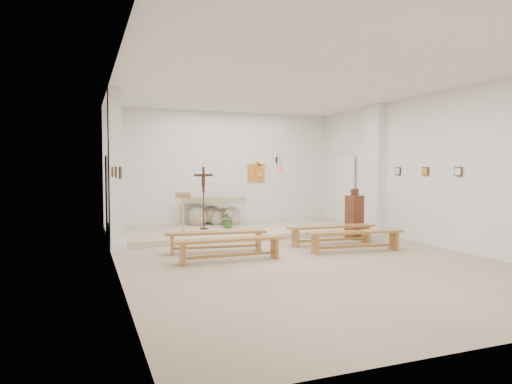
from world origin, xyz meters
name	(u,v)px	position (x,y,z in m)	size (l,w,h in m)	color
ground	(295,256)	(0.00, 0.00, 0.00)	(7.00, 10.00, 0.00)	#C8AF90
wall_left	(115,171)	(-3.49, 0.00, 1.75)	(0.02, 10.00, 3.50)	white
wall_right	(432,170)	(3.49, 0.00, 1.75)	(0.02, 10.00, 3.50)	white
wall_back	(224,170)	(0.00, 4.99, 1.75)	(7.00, 0.02, 3.50)	white
ceiling	(295,84)	(0.00, 0.00, 3.49)	(7.00, 10.00, 0.02)	silver
sanctuary_platform	(240,230)	(0.00, 3.50, 0.07)	(6.98, 3.00, 0.15)	beige
pilaster_left	(115,170)	(-3.37, 2.00, 1.75)	(0.26, 0.55, 3.50)	white
pilaster_right	(376,170)	(3.37, 2.00, 1.75)	(0.26, 0.55, 3.50)	white
gold_wall_relief	(256,173)	(1.05, 4.96, 1.65)	(0.55, 0.04, 0.55)	gold
sanctuary_lamp	(280,168)	(1.75, 4.71, 1.81)	(0.11, 0.36, 0.44)	black
station_frame_left_front	(120,173)	(-3.47, -0.80, 1.72)	(0.03, 0.20, 0.20)	#422D1D
station_frame_left_mid	(116,172)	(-3.47, 0.20, 1.72)	(0.03, 0.20, 0.20)	#422D1D
station_frame_left_rear	(112,172)	(-3.47, 1.20, 1.72)	(0.03, 0.20, 0.20)	#422D1D
station_frame_right_front	(458,172)	(3.47, -0.80, 1.72)	(0.03, 0.20, 0.20)	#422D1D
station_frame_right_mid	(425,171)	(3.47, 0.20, 1.72)	(0.03, 0.20, 0.20)	#422D1D
station_frame_right_rear	(398,171)	(3.47, 1.20, 1.72)	(0.03, 0.20, 0.20)	#422D1D
radiator_left	(111,234)	(-3.43, 2.70, 0.27)	(0.10, 0.85, 0.52)	silver
radiator_right	(362,221)	(3.43, 2.70, 0.27)	(0.10, 0.85, 0.52)	silver
altar	(215,213)	(-0.44, 4.41, 0.49)	(1.86, 1.24, 0.89)	beige
lectern	(183,213)	(-1.70, 2.88, 0.68)	(0.44, 0.40, 1.07)	tan
crucifix_stand	(204,193)	(-1.00, 3.56, 1.12)	(0.49, 0.23, 1.68)	#391D12
potted_plant	(228,219)	(-0.31, 3.57, 0.40)	(0.46, 0.40, 0.51)	#355C25
donation_pedestal	(354,217)	(2.37, 1.47, 0.56)	(0.39, 0.39, 1.28)	#522B17
bench_left_front	(216,237)	(-1.40, 0.93, 0.34)	(2.16, 0.61, 0.45)	#B07433
bench_right_front	(332,230)	(1.40, 0.93, 0.34)	(2.15, 0.43, 0.45)	#B07433
bench_left_second	(230,244)	(-1.40, -0.07, 0.34)	(2.14, 0.36, 0.45)	#B07433
bench_right_second	(355,236)	(1.40, -0.07, 0.34)	(2.16, 0.57, 0.45)	#B07433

